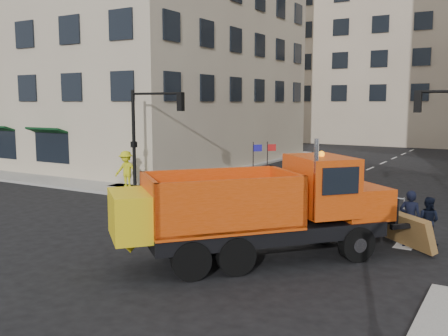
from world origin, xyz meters
The scene contains 12 objects.
ground centered at (0.00, 0.00, 0.00)m, with size 120.00×120.00×0.00m, color black.
sidewalk_back centered at (0.00, 8.50, 0.07)m, with size 64.00×5.00×0.15m, color gray.
building_left centered at (-20.00, 20.00, 13.00)m, with size 24.00×22.00×26.00m, color tan.
building_far centered at (0.00, 52.00, 12.00)m, with size 30.00×18.00×24.00m, color tan.
traffic_light_left centered at (-8.00, 7.50, 2.70)m, with size 0.18×0.18×5.40m, color black.
crowd_barriers centered at (-0.75, 7.60, 0.55)m, with size 12.60×0.60×1.10m, color #9EA0A5, non-canonical shape.
plow_truck centered at (2.56, 0.85, 1.67)m, with size 8.30×8.97×3.75m.
cop_a centered at (6.25, 4.71, 0.95)m, with size 0.70×0.46×1.91m, color black.
cop_b centered at (6.70, 5.30, 0.82)m, with size 0.79×0.62×1.63m, color black.
cop_c centered at (4.97, 5.26, 0.94)m, with size 1.10×0.46×1.87m, color black.
worker centered at (-8.69, 7.63, 1.18)m, with size 1.34×0.77×2.07m, color yellow.
newspaper_box centered at (4.39, 8.68, 0.70)m, with size 0.45×0.40×1.10m, color red.
Camera 1 is at (9.17, -12.28, 4.77)m, focal length 40.00 mm.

